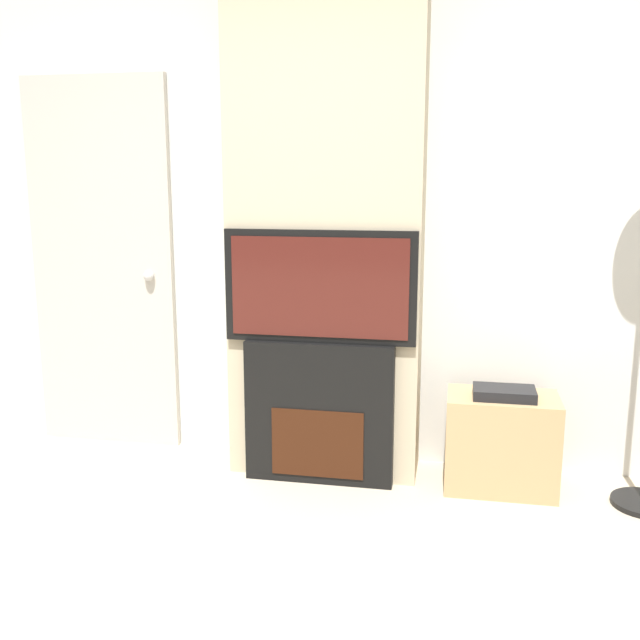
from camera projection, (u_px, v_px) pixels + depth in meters
The scene contains 6 objects.
wall_back at pixel (333, 211), 3.75m from camera, with size 6.00×0.06×2.70m.
chimney_breast at pixel (326, 212), 3.56m from camera, with size 0.97×0.33×2.70m.
fireplace at pixel (320, 412), 3.59m from camera, with size 0.75×0.15×0.72m.
television at pixel (320, 287), 3.47m from camera, with size 0.95×0.07×0.55m.
media_stand at pixel (501, 441), 3.51m from camera, with size 0.54×0.34×0.53m.
entry_door at pixel (103, 266), 4.01m from camera, with size 0.83×0.09×2.07m.
Camera 1 is at (0.66, -1.71, 1.51)m, focal length 40.00 mm.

